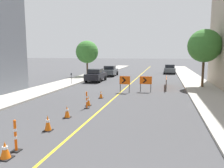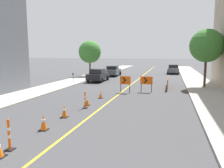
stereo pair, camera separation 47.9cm
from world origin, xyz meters
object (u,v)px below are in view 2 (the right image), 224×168
at_px(traffic_cone_fourth, 64,111).
at_px(delineator_post_front, 9,137).
at_px(arrow_barricade_secondary, 146,81).
at_px(street_tree_right_near, 207,46).
at_px(delineator_post_rear, 85,101).
at_px(traffic_cone_third, 44,123).
at_px(parked_car_curb_mid, 113,71).
at_px(traffic_cone_fifth, 87,101).
at_px(parked_car_curb_far, 173,69).
at_px(traffic_cone_farthest, 101,94).
at_px(parked_car_curb_near, 98,75).
at_px(arrow_barricade_primary, 125,81).
at_px(street_tree_left_near, 90,52).
at_px(parking_meter_near_curb, 73,76).

height_order(traffic_cone_fourth, delineator_post_front, delineator_post_front).
bearing_deg(arrow_barricade_secondary, street_tree_right_near, 33.10).
bearing_deg(delineator_post_front, delineator_post_rear, 86.98).
xyz_separation_m(traffic_cone_third, parked_car_curb_mid, (-3.20, 24.37, 0.44)).
xyz_separation_m(traffic_cone_fifth, parked_car_curb_far, (5.74, 25.72, 0.48)).
distance_m(traffic_cone_fifth, street_tree_right_near, 13.70).
relative_size(delineator_post_rear, street_tree_right_near, 0.19).
xyz_separation_m(traffic_cone_third, arrow_barricade_secondary, (3.44, 11.15, 0.66)).
xyz_separation_m(traffic_cone_fourth, traffic_cone_fifth, (0.19, 2.89, -0.02)).
distance_m(traffic_cone_fifth, traffic_cone_farthest, 2.58).
bearing_deg(arrow_barricade_secondary, traffic_cone_fourth, -112.21).
bearing_deg(parked_car_curb_near, parked_car_curb_mid, 87.44).
relative_size(arrow_barricade_primary, street_tree_left_near, 0.28).
relative_size(delineator_post_front, street_tree_left_near, 0.22).
bearing_deg(traffic_cone_third, delineator_post_front, -90.65).
relative_size(traffic_cone_fifth, delineator_post_front, 0.55).
relative_size(arrow_barricade_secondary, parked_car_curb_mid, 0.33).
bearing_deg(parked_car_curb_far, traffic_cone_third, -101.84).
relative_size(parked_car_curb_far, street_tree_right_near, 0.76).
bearing_deg(parked_car_curb_mid, street_tree_left_near, -151.89).
xyz_separation_m(arrow_barricade_secondary, street_tree_left_near, (-9.73, 11.35, 2.68)).
xyz_separation_m(parked_car_curb_far, street_tree_left_near, (-12.19, -8.18, 2.90)).
bearing_deg(traffic_cone_fifth, traffic_cone_fourth, -93.76).
xyz_separation_m(parked_car_curb_mid, street_tree_right_near, (12.02, -9.53, 3.42)).
relative_size(traffic_cone_fourth, arrow_barricade_primary, 0.46).
relative_size(traffic_cone_third, street_tree_left_near, 0.14).
distance_m(traffic_cone_third, traffic_cone_fourth, 2.08).
bearing_deg(traffic_cone_third, arrow_barricade_primary, 80.86).
height_order(delineator_post_front, parking_meter_near_curb, parking_meter_near_curb).
height_order(traffic_cone_fourth, delineator_post_rear, delineator_post_rear).
distance_m(traffic_cone_farthest, street_tree_right_near, 11.90).
xyz_separation_m(traffic_cone_fourth, street_tree_right_near, (8.86, 12.76, 3.89)).
height_order(parked_car_curb_mid, parked_car_curb_far, same).
distance_m(traffic_cone_fourth, arrow_barricade_secondary, 9.74).
xyz_separation_m(traffic_cone_fifth, delineator_post_front, (-0.18, -7.13, 0.18)).
height_order(delineator_post_front, delineator_post_rear, delineator_post_front).
distance_m(delineator_post_front, parking_meter_near_curb, 16.51).
xyz_separation_m(traffic_cone_fourth, delineator_post_front, (0.01, -4.24, 0.17)).
bearing_deg(traffic_cone_third, parking_meter_near_curb, 109.84).
relative_size(delineator_post_rear, parked_car_curb_mid, 0.25).
height_order(traffic_cone_farthest, delineator_post_front, delineator_post_front).
bearing_deg(arrow_barricade_secondary, arrow_barricade_primary, -156.59).
relative_size(traffic_cone_fourth, street_tree_left_near, 0.13).
height_order(traffic_cone_third, street_tree_right_near, street_tree_right_near).
bearing_deg(parked_car_curb_mid, parked_car_curb_near, -93.71).
bearing_deg(parking_meter_near_curb, traffic_cone_farthest, -49.44).
relative_size(traffic_cone_fifth, parked_car_curb_far, 0.15).
bearing_deg(traffic_cone_farthest, parking_meter_near_curb, 130.56).
bearing_deg(street_tree_right_near, arrow_barricade_primary, -147.87).
relative_size(traffic_cone_third, arrow_barricade_primary, 0.48).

